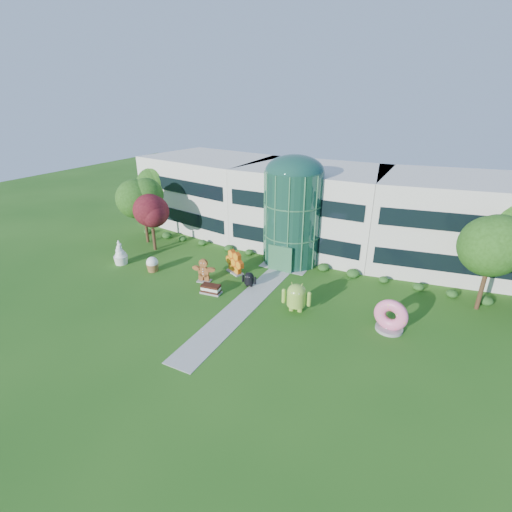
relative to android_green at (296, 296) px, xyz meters
The scene contains 14 objects.
ground 5.26m from the android_green, 149.96° to the right, with size 140.00×140.00×0.00m, color #215114.
building 16.39m from the android_green, 105.77° to the left, with size 46.00×15.00×9.30m, color beige, non-canonical shape.
atrium 10.98m from the android_green, 114.77° to the left, with size 6.00×6.00×9.80m, color #194738.
walkway 4.63m from the android_green, behind, with size 2.40×20.00×0.04m, color #9E9E93.
tree_red 20.54m from the android_green, 165.95° to the left, with size 4.00×4.00×6.00m, color #3F0C14, non-canonical shape.
trees_backdrop 11.67m from the android_green, 112.65° to the left, with size 52.00×8.00×8.40m, color #204511, non-canonical shape.
android_green is the anchor object (origin of this frame).
android_black 5.97m from the android_green, 160.29° to the left, with size 1.50×1.00×1.70m, color black, non-canonical shape.
donut 7.54m from the android_green, ahead, with size 2.61×1.25×2.71m, color #F05B8D, non-canonical shape.
gingerbread 10.05m from the android_green, behind, with size 2.61×1.00×2.41m, color brown, non-canonical shape.
ice_cream_sandwich 8.19m from the android_green, behind, with size 1.91×0.95×0.85m, color black, non-canonical shape.
honeycomb 9.19m from the android_green, 154.64° to the left, with size 2.83×1.01×2.23m, color orange, non-canonical shape.
froyo 20.37m from the android_green, behind, with size 1.58×1.58×2.71m, color white, non-canonical shape.
cupcake 16.10m from the android_green, behind, with size 1.31×1.31×1.57m, color white, non-canonical shape.
Camera 1 is at (13.85, -22.98, 16.80)m, focal length 26.00 mm.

